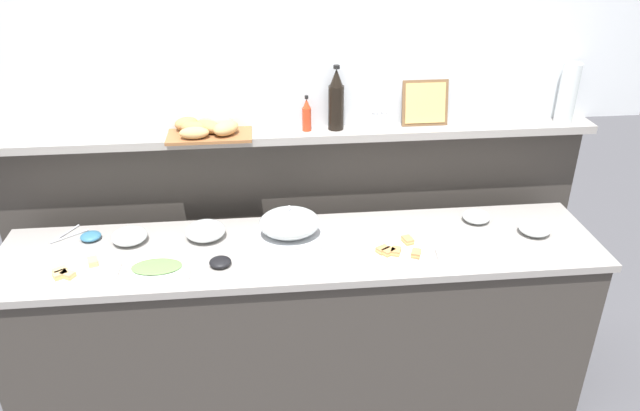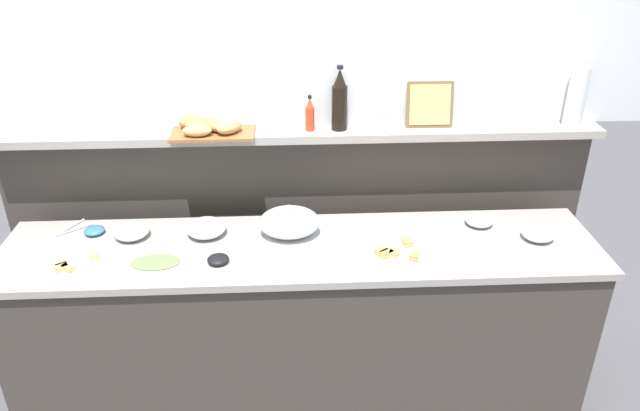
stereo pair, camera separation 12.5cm
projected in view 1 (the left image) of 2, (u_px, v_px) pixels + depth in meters
ground_plane at (296, 325)px, 3.76m from camera, size 12.00×12.00×0.00m
buffet_counter at (303, 327)px, 3.02m from camera, size 2.77×0.60×0.93m
back_ledge_unit at (296, 237)px, 3.33m from camera, size 3.02×0.22×1.34m
sandwich_platter_side at (391, 250)px, 2.75m from camera, size 0.36×0.19×0.04m
sandwich_platter_rear at (79, 271)px, 2.60m from camera, size 0.31×0.16×0.04m
cold_cuts_platter at (157, 268)px, 2.63m from camera, size 0.29×0.19×0.02m
serving_cloche at (290, 224)px, 2.84m from camera, size 0.34×0.24×0.17m
glass_bowl_large at (129, 236)px, 2.82m from camera, size 0.16×0.16×0.07m
glass_bowl_medium at (535, 228)px, 2.90m from camera, size 0.15×0.15×0.06m
glass_bowl_small at (205, 231)px, 2.86m from camera, size 0.19×0.19×0.07m
glass_bowl_extra at (476, 217)px, 3.00m from camera, size 0.14×0.14×0.05m
condiment_bowl_cream at (220, 262)px, 2.66m from camera, size 0.10×0.10×0.03m
condiment_bowl_red at (91, 236)px, 2.85m from camera, size 0.10×0.10×0.03m
serving_tongs at (66, 235)px, 2.88m from camera, size 0.15×0.17×0.01m
napkin_stack at (457, 258)px, 2.69m from camera, size 0.19×0.19×0.02m
hot_sauce_bottle at (307, 115)px, 2.94m from camera, size 0.04×0.04×0.18m
wine_bottle_dark at (336, 101)px, 2.93m from camera, size 0.08×0.08×0.32m
salt_shaker at (375, 120)px, 2.98m from camera, size 0.03×0.03×0.09m
pepper_shaker at (384, 120)px, 2.98m from camera, size 0.03×0.03×0.09m
bread_basket at (209, 127)px, 2.92m from camera, size 0.40×0.28×0.08m
framed_picture at (425, 103)px, 3.01m from camera, size 0.23×0.06×0.22m
water_carafe at (568, 93)px, 3.02m from camera, size 0.09×0.09×0.30m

